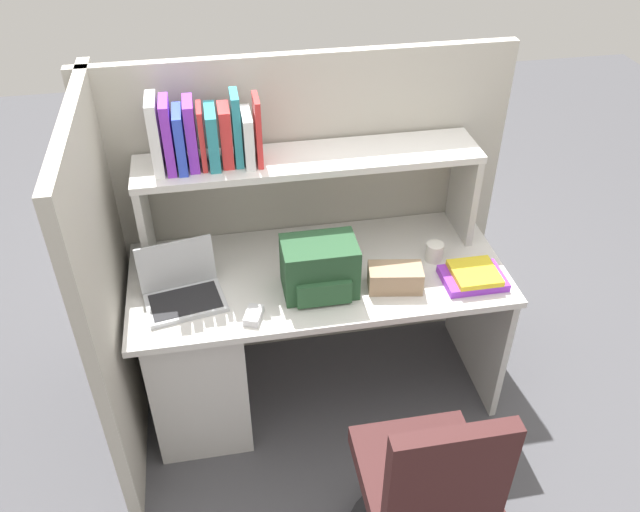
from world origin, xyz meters
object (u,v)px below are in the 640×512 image
(tissue_box, at_px, (395,278))
(office_chair, at_px, (425,497))
(laptop, at_px, (182,288))
(computer_mouse, at_px, (254,315))
(backpack, at_px, (320,268))
(paper_cup, at_px, (435,252))

(tissue_box, distance_m, office_chair, 0.85)
(laptop, xyz_separation_m, tissue_box, (0.86, -0.09, -0.00))
(laptop, relative_size, computer_mouse, 3.36)
(computer_mouse, height_order, tissue_box, tissue_box)
(laptop, relative_size, backpack, 1.17)
(backpack, height_order, computer_mouse, backpack)
(computer_mouse, relative_size, paper_cup, 1.26)
(backpack, distance_m, office_chair, 0.94)
(paper_cup, distance_m, tissue_box, 0.27)
(laptop, xyz_separation_m, office_chair, (0.79, -0.85, -0.39))
(backpack, distance_m, tissue_box, 0.32)
(computer_mouse, relative_size, office_chair, 0.11)
(laptop, height_order, backpack, backpack)
(tissue_box, height_order, office_chair, office_chair)
(computer_mouse, bearing_deg, paper_cup, 36.67)
(paper_cup, height_order, office_chair, office_chair)
(backpack, height_order, tissue_box, backpack)
(backpack, bearing_deg, office_chair, -73.58)
(tissue_box, bearing_deg, paper_cup, 44.26)
(tissue_box, bearing_deg, backpack, -177.95)
(laptop, height_order, office_chair, laptop)
(paper_cup, bearing_deg, backpack, -167.73)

